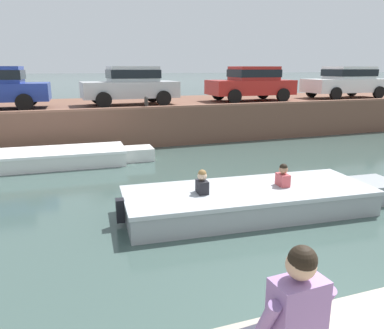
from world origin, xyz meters
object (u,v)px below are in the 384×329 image
Objects in this scene: car_centre_red at (251,82)px; car_left_inner_silver at (131,84)px; mooring_bollard_mid at (146,102)px; boat_moored_west_white at (52,158)px; motorboat_passing at (259,199)px; car_right_inner_white at (347,81)px; person_seated_left at (292,322)px.

car_left_inner_silver is at bearing 179.97° from car_centre_red.
mooring_bollard_mid is at bearing -80.08° from car_left_inner_silver.
motorboat_passing is (4.17, -5.54, 0.03)m from boat_moored_west_white.
car_left_inner_silver reaches higher than motorboat_passing.
boat_moored_west_white is at bearing 126.99° from motorboat_passing.
motorboat_passing is 13.46m from car_right_inner_white.
boat_moored_west_white is at bearing -166.33° from car_right_inner_white.
boat_moored_west_white is 13.24× the size of mooring_bollard_mid.
person_seated_left reaches higher than motorboat_passing.
car_centre_red reaches higher than mooring_bollard_mid.
car_centre_red is at bearing 63.29° from motorboat_passing.
boat_moored_west_white is 5.09m from car_left_inner_silver.
car_centre_red is (4.50, 8.95, 2.05)m from motorboat_passing.
car_left_inner_silver is 1.70m from mooring_bollard_mid.
car_centre_red is at bearing 63.06° from person_seated_left.
car_left_inner_silver is (-1.02, 8.95, 2.05)m from motorboat_passing.
car_right_inner_white reaches higher than person_seated_left.
car_centre_red is at bearing 16.56° from mooring_bollard_mid.
mooring_bollard_mid is at bearing 28.32° from boat_moored_west_white.
car_right_inner_white reaches higher than boat_moored_west_white.
car_left_inner_silver reaches higher than person_seated_left.
car_right_inner_white is 4.31× the size of person_seated_left.
person_seated_left is at bearing -95.99° from car_left_inner_silver.
car_left_inner_silver is 5.52m from car_centre_red.
person_seated_left is at bearing -117.39° from motorboat_passing.
car_centre_red is 8.63× the size of mooring_bollard_mid.
car_centre_red is 0.92× the size of car_right_inner_white.
car_right_inner_white is (10.86, -0.00, 0.00)m from car_left_inner_silver.
boat_moored_west_white is at bearing -132.80° from car_left_inner_silver.
motorboat_passing is at bearing -84.26° from mooring_bollard_mid.
car_right_inner_white is at bearing 8.38° from mooring_bollard_mid.
car_left_inner_silver is 10.86m from car_right_inner_white.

